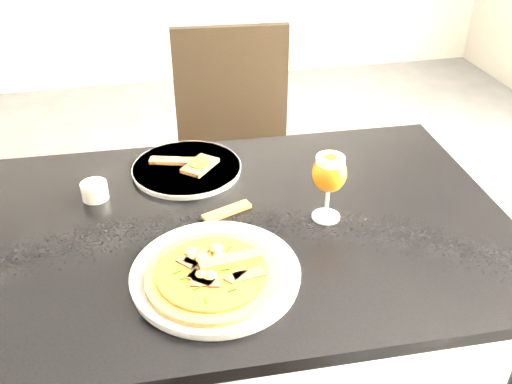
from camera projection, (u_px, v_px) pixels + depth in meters
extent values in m
cube|color=black|center=(244.00, 228.00, 1.29)|extent=(1.23, 0.84, 0.03)
cylinder|color=black|center=(47.00, 282.00, 1.69)|extent=(0.05, 0.05, 0.72)
cylinder|color=black|center=(392.00, 242.00, 1.85)|extent=(0.05, 0.05, 0.72)
cube|color=black|center=(239.00, 174.00, 2.02)|extent=(0.46, 0.46, 0.04)
cylinder|color=black|center=(196.00, 262.00, 1.99)|extent=(0.04, 0.04, 0.44)
cylinder|color=black|center=(294.00, 253.00, 2.03)|extent=(0.04, 0.04, 0.44)
cylinder|color=black|center=(191.00, 206.00, 2.27)|extent=(0.04, 0.04, 0.44)
cylinder|color=black|center=(277.00, 199.00, 2.31)|extent=(0.04, 0.04, 0.44)
cube|color=black|center=(231.00, 85.00, 2.04)|extent=(0.41, 0.06, 0.43)
cylinder|color=silver|center=(216.00, 274.00, 1.12)|extent=(0.38, 0.38, 0.02)
cylinder|color=brown|center=(213.00, 276.00, 1.09)|extent=(0.26, 0.26, 0.01)
cylinder|color=#C65510|center=(213.00, 272.00, 1.09)|extent=(0.21, 0.21, 0.01)
cube|color=#452C1E|center=(227.00, 268.00, 1.09)|extent=(0.05, 0.03, 0.00)
cube|color=#452C1E|center=(225.00, 256.00, 1.12)|extent=(0.05, 0.06, 0.00)
cube|color=#452C1E|center=(201.00, 251.00, 1.14)|extent=(0.04, 0.06, 0.00)
cube|color=#452C1E|center=(199.00, 268.00, 1.09)|extent=(0.06, 0.05, 0.00)
cube|color=#452C1E|center=(192.00, 281.00, 1.06)|extent=(0.06, 0.05, 0.00)
cube|color=#452C1E|center=(210.00, 294.00, 1.03)|extent=(0.04, 0.06, 0.00)
cube|color=#452C1E|center=(224.00, 277.00, 1.07)|extent=(0.05, 0.06, 0.00)
ellipsoid|color=gold|center=(220.00, 265.00, 1.10)|extent=(0.02, 0.02, 0.01)
ellipsoid|color=gold|center=(213.00, 248.00, 1.14)|extent=(0.02, 0.02, 0.01)
ellipsoid|color=gold|center=(205.00, 266.00, 1.09)|extent=(0.02, 0.02, 0.01)
ellipsoid|color=gold|center=(178.00, 275.00, 1.07)|extent=(0.02, 0.02, 0.01)
ellipsoid|color=gold|center=(208.00, 276.00, 1.07)|extent=(0.02, 0.02, 0.01)
ellipsoid|color=gold|center=(227.00, 290.00, 1.04)|extent=(0.02, 0.02, 0.01)
ellipsoid|color=gold|center=(222.00, 271.00, 1.08)|extent=(0.02, 0.02, 0.01)
cube|color=#0E3F0B|center=(214.00, 266.00, 1.10)|extent=(0.01, 0.02, 0.00)
cube|color=#0E3F0B|center=(205.00, 258.00, 1.12)|extent=(0.01, 0.02, 0.00)
cube|color=#0E3F0B|center=(184.00, 258.00, 1.12)|extent=(0.01, 0.01, 0.00)
cube|color=#0E3F0B|center=(198.00, 271.00, 1.09)|extent=(0.02, 0.01, 0.00)
cube|color=#0E3F0B|center=(186.00, 281.00, 1.06)|extent=(0.02, 0.01, 0.00)
cube|color=#0E3F0B|center=(209.00, 275.00, 1.08)|extent=(0.01, 0.02, 0.00)
cube|color=#0E3F0B|center=(214.00, 286.00, 1.05)|extent=(0.00, 0.02, 0.00)
cube|color=#0E3F0B|center=(235.00, 290.00, 1.04)|extent=(0.01, 0.02, 0.00)
cube|color=#0E3F0B|center=(226.00, 274.00, 1.08)|extent=(0.02, 0.01, 0.00)
cube|color=#0E3F0B|center=(241.00, 266.00, 1.10)|extent=(0.02, 0.00, 0.00)
cube|color=#0E3F0B|center=(218.00, 267.00, 1.10)|extent=(0.02, 0.01, 0.00)
cube|color=brown|center=(232.00, 262.00, 1.10)|extent=(0.12, 0.04, 0.01)
cylinder|color=silver|center=(187.00, 169.00, 1.46)|extent=(0.35, 0.35, 0.01)
cube|color=brown|center=(172.00, 161.00, 1.47)|extent=(0.12, 0.06, 0.01)
cube|color=brown|center=(200.00, 165.00, 1.45)|extent=(0.11, 0.11, 0.01)
cylinder|color=#C65510|center=(200.00, 163.00, 1.45)|extent=(0.05, 0.05, 0.00)
cube|color=brown|center=(227.00, 211.00, 1.31)|extent=(0.12, 0.07, 0.01)
cylinder|color=beige|center=(95.00, 191.00, 1.35)|extent=(0.06, 0.06, 0.04)
cylinder|color=gold|center=(94.00, 185.00, 1.34)|extent=(0.05, 0.05, 0.01)
cylinder|color=silver|center=(326.00, 216.00, 1.29)|extent=(0.06, 0.06, 0.00)
cylinder|color=silver|center=(327.00, 203.00, 1.27)|extent=(0.01, 0.01, 0.07)
ellipsoid|color=#92530E|center=(329.00, 173.00, 1.23)|extent=(0.08, 0.08, 0.09)
cylinder|color=white|center=(330.00, 160.00, 1.21)|extent=(0.06, 0.06, 0.01)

